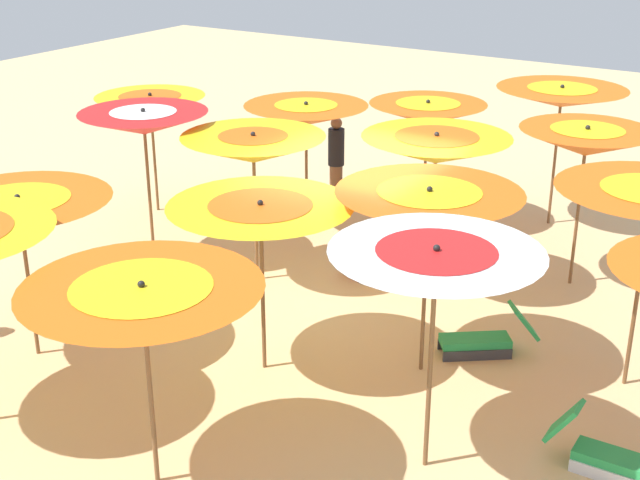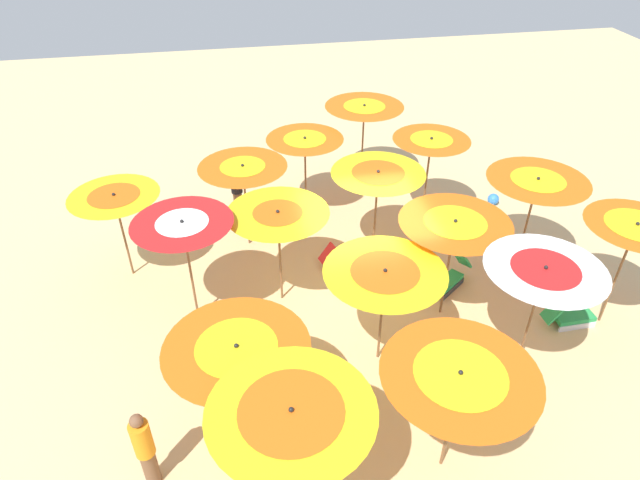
{
  "view_description": "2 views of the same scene",
  "coord_description": "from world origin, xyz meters",
  "px_view_note": "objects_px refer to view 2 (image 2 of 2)",
  "views": [
    {
      "loc": [
        -5.62,
        9.61,
        5.63
      ],
      "look_at": [
        0.05,
        0.59,
        1.3
      ],
      "focal_mm": 49.66,
      "sensor_mm": 36.0,
      "label": 1
    },
    {
      "loc": [
        2.59,
        8.96,
        8.17
      ],
      "look_at": [
        0.77,
        -0.75,
        1.11
      ],
      "focal_mm": 30.85,
      "sensor_mm": 36.0,
      "label": 2
    }
  ],
  "objects_px": {
    "beach_umbrella_13": "(543,277)",
    "beachgoer_1": "(145,449)",
    "beach_umbrella_4": "(431,146)",
    "beach_umbrella_7": "(183,230)",
    "beach_umbrella_2": "(243,173)",
    "beach_umbrella_11": "(237,354)",
    "beach_umbrella_0": "(364,111)",
    "beach_umbrella_12": "(635,232)",
    "beach_umbrella_14": "(459,381)",
    "beachgoer_0": "(237,189)",
    "lounger_2": "(570,317)",
    "beach_ball": "(493,199)",
    "beach_umbrella_3": "(115,202)",
    "beach_umbrella_5": "(378,180)",
    "lounger_1": "(348,256)",
    "beach_umbrella_9": "(454,230)",
    "beach_umbrella_6": "(278,221)",
    "beach_umbrella_10": "(384,279)",
    "lounger_0": "(450,279)",
    "beach_umbrella_15": "(292,418)",
    "beach_umbrella_8": "(536,187)",
    "beach_umbrella_1": "(305,145)"
  },
  "relations": [
    {
      "from": "beach_umbrella_11",
      "to": "beach_umbrella_12",
      "type": "height_order",
      "value": "beach_umbrella_12"
    },
    {
      "from": "beach_umbrella_6",
      "to": "beach_umbrella_4",
      "type": "bearing_deg",
      "value": -149.61
    },
    {
      "from": "beach_umbrella_11",
      "to": "beach_umbrella_12",
      "type": "xyz_separation_m",
      "value": [
        -7.57,
        -1.39,
        0.34
      ]
    },
    {
      "from": "beach_umbrella_3",
      "to": "beach_umbrella_15",
      "type": "xyz_separation_m",
      "value": [
        -2.93,
        6.3,
        0.21
      ]
    },
    {
      "from": "lounger_1",
      "to": "lounger_2",
      "type": "height_order",
      "value": "lounger_2"
    },
    {
      "from": "beach_umbrella_3",
      "to": "lounger_2",
      "type": "distance_m",
      "value": 9.93
    },
    {
      "from": "beach_umbrella_1",
      "to": "beach_umbrella_2",
      "type": "distance_m",
      "value": 2.05
    },
    {
      "from": "beach_umbrella_3",
      "to": "beach_umbrella_9",
      "type": "height_order",
      "value": "beach_umbrella_9"
    },
    {
      "from": "beach_umbrella_0",
      "to": "beach_umbrella_14",
      "type": "relative_size",
      "value": 1.08
    },
    {
      "from": "beach_umbrella_12",
      "to": "beach_umbrella_15",
      "type": "relative_size",
      "value": 1.05
    },
    {
      "from": "lounger_0",
      "to": "beachgoer_1",
      "type": "bearing_deg",
      "value": -7.09
    },
    {
      "from": "beach_umbrella_5",
      "to": "beach_umbrella_10",
      "type": "xyz_separation_m",
      "value": [
        0.74,
        3.16,
        -0.17
      ]
    },
    {
      "from": "beach_umbrella_9",
      "to": "beach_umbrella_13",
      "type": "relative_size",
      "value": 0.97
    },
    {
      "from": "beach_umbrella_13",
      "to": "lounger_1",
      "type": "relative_size",
      "value": 1.81
    },
    {
      "from": "beach_umbrella_0",
      "to": "beach_umbrella_12",
      "type": "xyz_separation_m",
      "value": [
        -3.56,
        6.64,
        0.02
      ]
    },
    {
      "from": "beach_umbrella_3",
      "to": "beach_umbrella_15",
      "type": "distance_m",
      "value": 6.95
    },
    {
      "from": "beach_umbrella_12",
      "to": "beach_umbrella_4",
      "type": "bearing_deg",
      "value": -60.62
    },
    {
      "from": "beach_umbrella_5",
      "to": "beach_ball",
      "type": "relative_size",
      "value": 7.63
    },
    {
      "from": "lounger_0",
      "to": "beach_umbrella_10",
      "type": "bearing_deg",
      "value": 2.22
    },
    {
      "from": "beach_umbrella_4",
      "to": "beach_umbrella_5",
      "type": "relative_size",
      "value": 1.02
    },
    {
      "from": "beach_ball",
      "to": "beach_umbrella_9",
      "type": "bearing_deg",
      "value": 52.26
    },
    {
      "from": "beach_umbrella_10",
      "to": "beach_umbrella_15",
      "type": "height_order",
      "value": "beach_umbrella_15"
    },
    {
      "from": "beach_umbrella_8",
      "to": "beach_umbrella_5",
      "type": "bearing_deg",
      "value": -20.18
    },
    {
      "from": "lounger_2",
      "to": "beach_ball",
      "type": "height_order",
      "value": "lounger_2"
    },
    {
      "from": "beach_umbrella_0",
      "to": "beach_umbrella_13",
      "type": "height_order",
      "value": "beach_umbrella_0"
    },
    {
      "from": "beach_umbrella_7",
      "to": "beach_umbrella_8",
      "type": "relative_size",
      "value": 0.98
    },
    {
      "from": "beach_umbrella_13",
      "to": "beach_umbrella_14",
      "type": "xyz_separation_m",
      "value": [
        2.17,
        1.69,
        -0.22
      ]
    },
    {
      "from": "beach_umbrella_0",
      "to": "beach_ball",
      "type": "height_order",
      "value": "beach_umbrella_0"
    },
    {
      "from": "lounger_2",
      "to": "beach_ball",
      "type": "bearing_deg",
      "value": 82.87
    },
    {
      "from": "beach_umbrella_2",
      "to": "beach_umbrella_14",
      "type": "height_order",
      "value": "beach_umbrella_2"
    },
    {
      "from": "beach_umbrella_7",
      "to": "beach_umbrella_10",
      "type": "bearing_deg",
      "value": 152.34
    },
    {
      "from": "beach_umbrella_3",
      "to": "beach_umbrella_13",
      "type": "distance_m",
      "value": 8.7
    },
    {
      "from": "beach_umbrella_11",
      "to": "beach_umbrella_2",
      "type": "bearing_deg",
      "value": -95.08
    },
    {
      "from": "beach_ball",
      "to": "lounger_0",
      "type": "bearing_deg",
      "value": 51.27
    },
    {
      "from": "beach_umbrella_0",
      "to": "beach_umbrella_15",
      "type": "xyz_separation_m",
      "value": [
        3.39,
        9.48,
        -0.1
      ]
    },
    {
      "from": "beach_umbrella_2",
      "to": "beachgoer_0",
      "type": "xyz_separation_m",
      "value": [
        0.17,
        -1.26,
        -1.14
      ]
    },
    {
      "from": "beach_umbrella_14",
      "to": "beach_umbrella_11",
      "type": "bearing_deg",
      "value": -20.67
    },
    {
      "from": "beach_umbrella_5",
      "to": "lounger_2",
      "type": "height_order",
      "value": "beach_umbrella_5"
    },
    {
      "from": "beach_umbrella_7",
      "to": "beach_umbrella_13",
      "type": "xyz_separation_m",
      "value": [
        -6.04,
        2.55,
        -0.01
      ]
    },
    {
      "from": "beach_umbrella_10",
      "to": "lounger_2",
      "type": "height_order",
      "value": "beach_umbrella_10"
    },
    {
      "from": "beach_umbrella_13",
      "to": "beachgoer_1",
      "type": "bearing_deg",
      "value": 9.49
    },
    {
      "from": "beach_ball",
      "to": "beach_umbrella_3",
      "type": "bearing_deg",
      "value": 7.83
    },
    {
      "from": "beach_umbrella_2",
      "to": "beach_umbrella_11",
      "type": "height_order",
      "value": "beach_umbrella_2"
    },
    {
      "from": "beach_umbrella_6",
      "to": "beach_umbrella_7",
      "type": "distance_m",
      "value": 1.87
    },
    {
      "from": "beach_umbrella_5",
      "to": "beach_umbrella_15",
      "type": "xyz_separation_m",
      "value": [
        2.79,
        5.87,
        0.01
      ]
    },
    {
      "from": "beach_umbrella_4",
      "to": "beach_umbrella_7",
      "type": "relative_size",
      "value": 0.99
    },
    {
      "from": "beach_umbrella_9",
      "to": "beachgoer_1",
      "type": "xyz_separation_m",
      "value": [
        5.85,
        2.86,
        -1.31
      ]
    },
    {
      "from": "beach_umbrella_3",
      "to": "lounger_2",
      "type": "relative_size",
      "value": 1.92
    },
    {
      "from": "beach_umbrella_12",
      "to": "beachgoer_0",
      "type": "distance_m",
      "value": 9.18
    },
    {
      "from": "beach_umbrella_2",
      "to": "beachgoer_1",
      "type": "relative_size",
      "value": 1.39
    }
  ]
}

